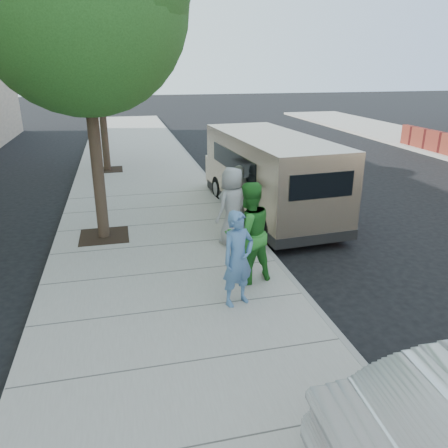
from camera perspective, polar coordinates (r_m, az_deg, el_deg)
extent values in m
plane|color=black|center=(9.42, -1.38, -6.46)|extent=(120.00, 120.00, 0.00)
cube|color=gray|center=(9.25, -7.49, -6.64)|extent=(5.00, 60.00, 0.15)
cube|color=gray|center=(9.76, 6.94, -5.14)|extent=(0.12, 60.00, 0.16)
cube|color=black|center=(11.41, -15.36, -1.50)|extent=(1.20, 1.20, 0.01)
cylinder|color=#38281E|center=(10.86, -16.32, 8.24)|extent=(0.28, 0.28, 3.96)
sphere|color=#25521B|center=(10.73, -18.17, 25.43)|extent=(4.60, 4.60, 4.60)
cube|color=black|center=(18.70, -14.95, 6.87)|extent=(1.20, 1.20, 0.01)
cylinder|color=#38281E|center=(18.40, -15.44, 12.20)|extent=(0.28, 0.28, 3.52)
sphere|color=#25521B|center=(18.26, -16.30, 20.92)|extent=(3.80, 3.80, 3.80)
sphere|color=#25521B|center=(17.88, -14.44, 22.73)|extent=(2.85, 2.85, 2.85)
sphere|color=#25521B|center=(18.79, -17.98, 21.64)|extent=(2.66, 2.66, 2.66)
cylinder|color=gray|center=(8.64, 3.61, -4.03)|extent=(0.05, 0.05, 1.07)
cube|color=gray|center=(8.42, 3.70, -0.46)|extent=(0.22, 0.11, 0.08)
cube|color=#2D2D30|center=(8.33, 3.24, 0.32)|extent=(0.14, 0.12, 0.21)
cube|color=#2D2D30|center=(8.41, 4.19, 0.49)|extent=(0.14, 0.12, 0.21)
cube|color=beige|center=(12.66, 6.04, 6.62)|extent=(2.54, 5.91, 2.13)
cube|color=beige|center=(15.64, 1.38, 7.33)|extent=(2.00, 0.73, 0.91)
cube|color=black|center=(10.06, 12.66, 4.89)|extent=(1.60, 0.13, 0.59)
cylinder|color=black|center=(14.29, -0.59, 4.65)|extent=(0.34, 0.83, 0.81)
cylinder|color=black|center=(14.93, 6.36, 5.20)|extent=(0.34, 0.83, 0.81)
cylinder|color=black|center=(10.78, 5.51, -0.67)|extent=(0.34, 0.83, 0.81)
cylinder|color=black|center=(11.61, 14.10, 0.33)|extent=(0.34, 0.83, 0.81)
imported|color=#4D75A4|center=(7.65, 1.83, -4.56)|extent=(0.74, 0.62, 1.74)
imported|color=#2A7F29|center=(8.42, 3.20, -1.18)|extent=(1.15, 0.99, 2.02)
imported|color=#98989A|center=(10.30, 1.08, 2.37)|extent=(1.08, 1.00, 1.85)
imported|color=gray|center=(11.42, 2.04, 3.62)|extent=(1.03, 0.88, 1.65)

